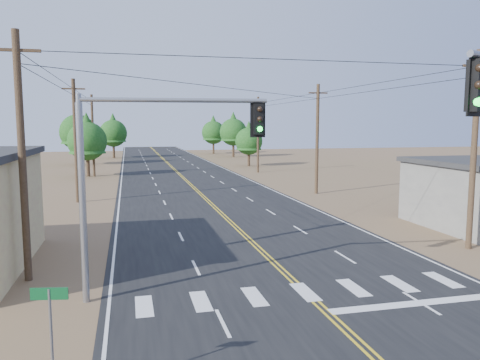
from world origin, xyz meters
name	(u,v)px	position (x,y,z in m)	size (l,w,h in m)	color
road	(208,201)	(0.00, 30.00, 0.01)	(15.00, 200.00, 0.02)	black
utility_pole_left_near	(22,155)	(-10.50, 12.00, 5.12)	(1.80, 0.30, 10.00)	#4C3826
utility_pole_left_mid	(76,140)	(-10.50, 32.00, 5.12)	(1.80, 0.30, 10.00)	#4C3826
utility_pole_left_far	(93,135)	(-10.50, 52.00, 5.12)	(1.80, 0.30, 10.00)	#4C3826
utility_pole_right_near	(474,149)	(10.50, 12.00, 5.12)	(1.80, 0.30, 10.00)	#4C3826
utility_pole_right_mid	(317,138)	(10.50, 32.00, 5.12)	(1.80, 0.30, 10.00)	#4C3826
utility_pole_right_far	(258,134)	(10.50, 52.00, 5.12)	(1.80, 0.30, 10.00)	#4C3826
signal_mast_left	(138,161)	(-6.06, 8.79, 5.04)	(6.67, 0.93, 7.39)	gray
street_sign	(51,327)	(-8.18, 2.56, 1.86)	(0.81, 0.18, 2.77)	gray
tree_left_near	(87,137)	(-11.21, 52.07, 4.83)	(4.74, 4.74, 7.90)	#3F2D1E
tree_left_mid	(78,129)	(-14.00, 70.13, 5.75)	(5.64, 5.64, 9.39)	#3F2D1E
tree_left_far	(113,130)	(-9.00, 84.84, 5.26)	(5.16, 5.16, 8.61)	#3F2D1E
tree_right_near	(249,138)	(11.73, 61.55, 4.26)	(4.18, 4.18, 6.97)	#3F2D1E
tree_right_mid	(233,129)	(14.00, 82.45, 5.47)	(5.36, 5.36, 8.94)	#3F2D1E
tree_right_far	(213,130)	(12.05, 93.71, 5.19)	(5.09, 5.09, 8.48)	#3F2D1E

